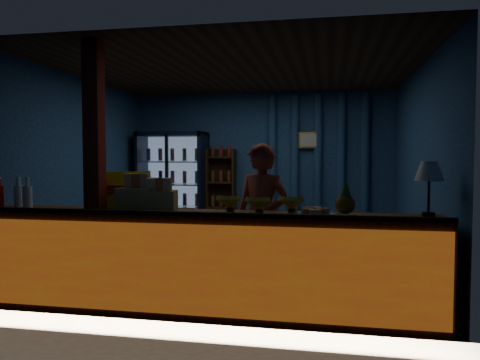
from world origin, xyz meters
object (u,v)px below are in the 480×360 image
Objects in this scene: shopkeeper at (261,221)px; table_lamp at (429,173)px; green_chair at (288,232)px; pastry_tray at (315,213)px.

shopkeeper is 1.68m from table_lamp.
table_lamp is at bearing 90.79° from green_chair.
table_lamp reaches higher than green_chair.
pastry_tray is at bearing -30.31° from shopkeeper.
green_chair is (0.05, 2.62, -0.54)m from shopkeeper.
shopkeeper reaches higher than pastry_tray.
shopkeeper is at bearing 163.93° from table_lamp.
shopkeeper is 2.77× the size of green_chair.
green_chair is 3.34m from pastry_tray.
pastry_tray reaches higher than green_chair.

